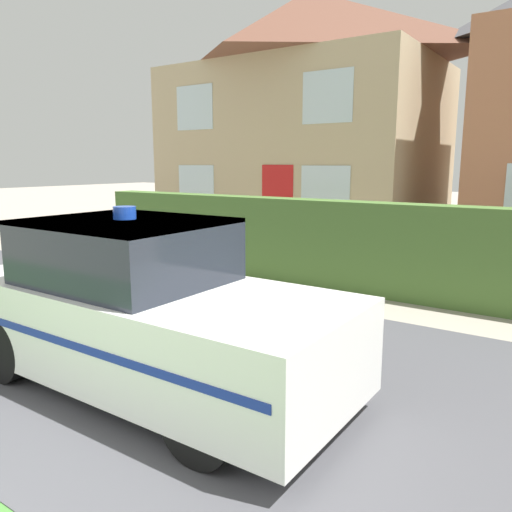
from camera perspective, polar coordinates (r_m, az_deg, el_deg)
The scene contains 4 objects.
road_strip at distance 5.42m, azimuth -2.82°, elevation -12.67°, with size 28.00×5.06×0.01m, color #4C4C51.
garden_hedge at distance 8.58m, azimuth 10.36°, elevation 1.12°, with size 11.06×0.50×1.52m, color #4C7233.
police_car at distance 4.91m, azimuth -12.78°, elevation -6.09°, with size 4.05×1.65×1.73m.
house_left at distance 16.91m, azimuth 5.77°, elevation 16.11°, with size 8.44×6.17×7.43m.
Camera 1 is at (3.02, -0.07, 2.14)m, focal length 35.00 mm.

